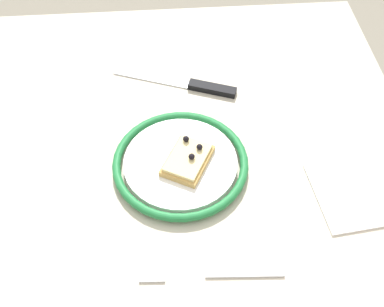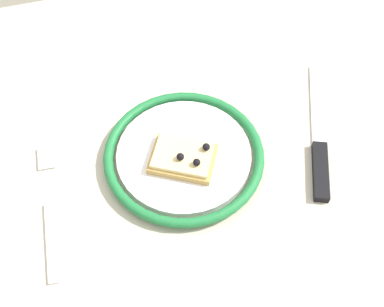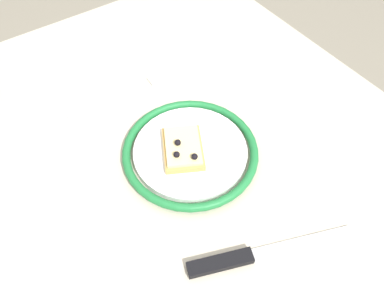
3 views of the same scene
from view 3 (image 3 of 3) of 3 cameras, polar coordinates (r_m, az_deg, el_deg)
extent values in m
plane|color=gray|center=(1.27, -1.04, -19.74)|extent=(6.00, 6.00, 0.00)
cube|color=#BCB29E|center=(0.62, -2.02, -0.50)|extent=(0.91, 0.79, 0.03)
cylinder|color=#4C4742|center=(1.13, -27.71, -5.63)|extent=(0.05, 0.05, 0.70)
cylinder|color=#4C4742|center=(1.23, 1.38, 9.09)|extent=(0.05, 0.05, 0.70)
cylinder|color=white|center=(0.59, -0.27, 0.21)|extent=(0.18, 0.18, 0.02)
torus|color=#1E7238|center=(0.59, -0.27, 0.43)|extent=(0.22, 0.22, 0.01)
cube|color=tan|center=(0.58, -1.82, 0.51)|extent=(0.10, 0.09, 0.01)
cube|color=beige|center=(0.57, -1.84, 0.98)|extent=(0.09, 0.08, 0.01)
sphere|color=black|center=(0.55, 0.53, -0.41)|extent=(0.01, 0.01, 0.01)
sphere|color=black|center=(0.55, -2.41, -0.16)|extent=(0.01, 0.01, 0.01)
sphere|color=black|center=(0.57, -2.25, 1.73)|extent=(0.01, 0.01, 0.01)
cube|color=silver|center=(0.54, 16.94, -13.30)|extent=(0.07, 0.15, 0.00)
cube|color=black|center=(0.51, 4.44, -16.67)|extent=(0.05, 0.09, 0.01)
cube|color=silver|center=(0.69, -14.80, 7.56)|extent=(0.02, 0.11, 0.00)
cube|color=silver|center=(0.72, -5.34, 11.56)|extent=(0.02, 0.04, 0.00)
cube|color=white|center=(0.61, -26.52, -7.38)|extent=(0.14, 0.15, 0.00)
camera|label=1|loc=(0.78, -36.53, 58.06)|focal=43.39mm
camera|label=2|loc=(0.45, -87.12, 32.84)|focal=49.39mm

